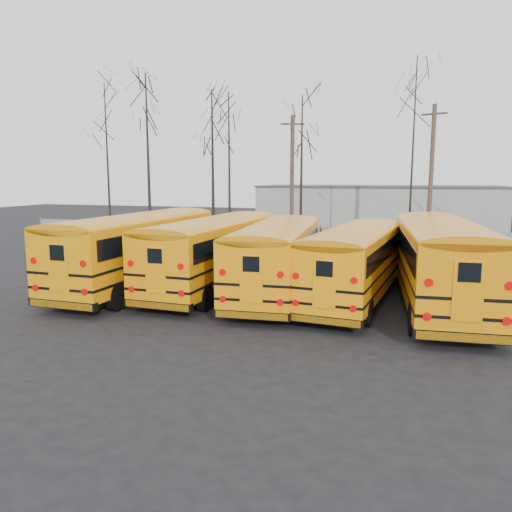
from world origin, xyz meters
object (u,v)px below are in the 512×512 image
(bus_a, at_px, (140,244))
(bus_b, at_px, (215,247))
(bus_d, at_px, (356,257))
(utility_pole_left, at_px, (292,180))
(bus_c, at_px, (278,252))
(bus_e, at_px, (441,256))
(utility_pole_right, at_px, (431,176))

(bus_a, height_order, bus_b, bus_a)
(bus_d, xyz_separation_m, utility_pole_left, (-6.10, 14.72, 2.93))
(bus_c, xyz_separation_m, bus_e, (6.37, -0.08, 0.16))
(bus_b, bearing_deg, bus_e, -0.70)
(bus_b, xyz_separation_m, utility_pole_right, (9.39, 16.29, 3.13))
(bus_e, bearing_deg, bus_a, 176.59)
(bus_b, xyz_separation_m, bus_d, (6.18, -0.33, -0.11))
(bus_c, height_order, utility_pole_right, utility_pole_right)
(bus_a, relative_size, bus_e, 0.99)
(utility_pole_left, bearing_deg, bus_a, -123.51)
(utility_pole_left, bearing_deg, bus_b, -111.28)
(bus_a, bearing_deg, bus_e, 2.42)
(bus_b, bearing_deg, bus_d, -1.04)
(bus_e, relative_size, utility_pole_right, 1.25)
(bus_c, xyz_separation_m, utility_pole_right, (6.43, 16.65, 3.19))
(bus_e, xyz_separation_m, utility_pole_left, (-9.24, 14.83, 2.72))
(bus_d, bearing_deg, bus_e, 3.73)
(bus_a, distance_m, utility_pole_right, 21.44)
(bus_a, distance_m, bus_b, 3.37)
(bus_d, height_order, bus_e, bus_e)
(bus_a, relative_size, utility_pole_left, 1.32)
(bus_e, bearing_deg, bus_d, 173.23)
(utility_pole_left, bearing_deg, bus_c, -99.92)
(bus_a, bearing_deg, utility_pole_right, 54.41)
(bus_d, bearing_deg, bus_a, -171.80)
(bus_c, height_order, bus_d, bus_c)
(bus_a, height_order, bus_d, bus_a)
(bus_b, distance_m, bus_d, 6.19)
(bus_c, distance_m, utility_pole_left, 15.29)
(utility_pole_left, distance_m, utility_pole_right, 9.50)
(bus_b, relative_size, utility_pole_right, 1.18)
(bus_a, distance_m, bus_c, 6.25)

